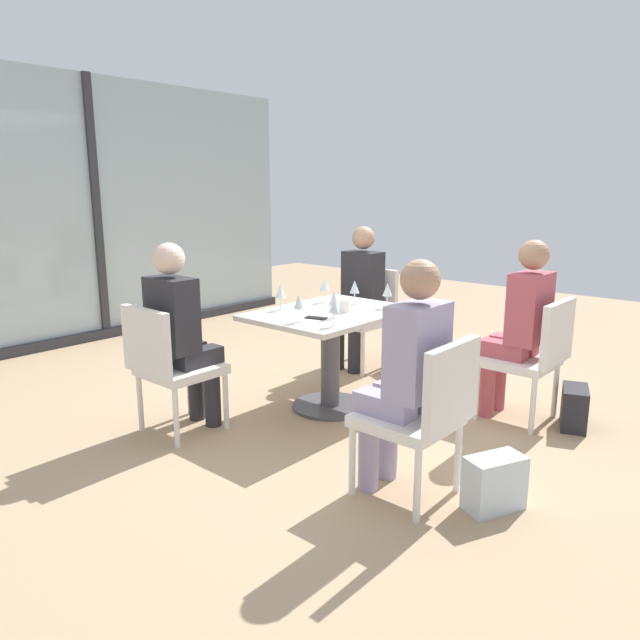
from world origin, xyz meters
The scene contains 23 objects.
ground_plane centered at (0.00, 0.00, 0.00)m, with size 12.00×12.00×0.00m, color tan.
window_wall_backdrop centered at (0.00, 3.20, 1.21)m, with size 5.03×0.10×2.70m.
dining_table_main centered at (0.00, 0.00, 0.52)m, with size 1.11×0.83×0.73m.
chair_front_right centered at (0.70, -1.21, 0.50)m, with size 0.46×0.50×0.87m.
chair_front_left centered at (-0.70, -1.21, 0.50)m, with size 0.46×0.50×0.87m.
chair_far_right centered at (1.06, 0.48, 0.50)m, with size 0.50×0.46×0.87m.
chair_far_left centered at (-1.06, 0.48, 0.50)m, with size 0.50×0.46×0.87m.
person_front_right centered at (0.70, -1.10, 0.70)m, with size 0.34×0.39×1.26m.
person_front_left centered at (-0.70, -1.10, 0.70)m, with size 0.34×0.39×1.26m.
person_far_right centered at (0.95, 0.48, 0.70)m, with size 0.39×0.34×1.26m.
person_far_left centered at (-0.95, 0.48, 0.70)m, with size 0.39×0.34×1.26m.
wine_glass_0 centered at (0.23, 0.25, 0.86)m, with size 0.07×0.07×0.18m.
wine_glass_1 centered at (-0.16, -0.16, 0.86)m, with size 0.07×0.07×0.18m.
wine_glass_2 centered at (-0.40, -0.07, 0.86)m, with size 0.07×0.07×0.18m.
wine_glass_3 centered at (-0.21, 0.29, 0.86)m, with size 0.07×0.07×0.18m.
wine_glass_4 centered at (-0.35, -0.32, 0.86)m, with size 0.07×0.07×0.18m.
wine_glass_5 centered at (0.36, -0.24, 0.86)m, with size 0.07×0.07×0.18m.
wine_glass_6 centered at (0.30, 0.01, 0.86)m, with size 0.07×0.07×0.18m.
coffee_cup centered at (0.04, -0.10, 0.78)m, with size 0.08×0.08×0.09m, color white.
cell_phone_on_table centered at (-0.25, -0.08, 0.73)m, with size 0.07×0.14×0.01m, color black.
handbag_0 centered at (0.81, -1.48, 0.14)m, with size 0.30×0.16×0.28m, color #232328.
handbag_1 centered at (-0.53, -1.54, 0.14)m, with size 0.30×0.16×0.28m, color silver.
handbag_2 centered at (1.16, 0.11, 0.14)m, with size 0.30×0.16×0.28m, color #232328.
Camera 1 is at (-3.19, -2.69, 1.61)m, focal length 33.56 mm.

